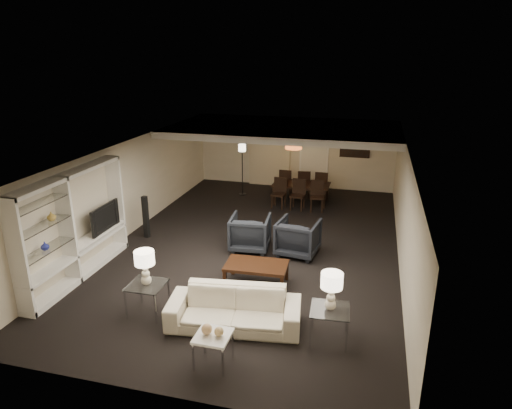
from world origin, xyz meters
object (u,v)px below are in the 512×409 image
object	(u,v)px
coffee_table	(256,274)
chair_nl	(279,194)
side_table_right	(329,325)
chair_nr	(317,196)
vase_amber	(51,216)
floor_speaker	(146,217)
pendant_light	(294,145)
floor_lamp	(242,170)
chair_fm	(304,184)
dining_table	(301,194)
chair_nm	(298,195)
table_lamp_left	(145,268)
chair_fr	(322,185)
armchair_left	(250,233)
armchair_right	(298,237)
vase_blue	(45,246)
table_lamp_right	(331,291)
sofa	(234,309)
chair_fl	(286,182)
television	(101,217)
marble_table	(213,349)
side_table_left	(148,299)

from	to	relation	value
coffee_table	chair_nl	xyz separation A→B (m)	(-0.56, 4.93, 0.24)
side_table_right	chair_nr	bearing A→B (deg)	99.23
vase_amber	floor_speaker	bearing A→B (deg)	83.10
pendant_light	chair_nl	world-z (taller)	pendant_light
side_table_right	floor_lamp	size ratio (longest dim) A/B	0.37
chair_fm	dining_table	bearing A→B (deg)	83.05
vase_amber	chair_nm	world-z (taller)	vase_amber
table_lamp_left	chair_nm	world-z (taller)	table_lamp_left
table_lamp_left	chair_fr	size ratio (longest dim) A/B	0.72
pendant_light	armchair_left	distance (m)	4.05
armchair_right	chair_fr	bearing A→B (deg)	-82.68
vase_blue	vase_amber	size ratio (longest dim) A/B	0.94
table_lamp_right	floor_speaker	xyz separation A→B (m)	(-5.16, 3.35, -0.38)
table_lamp_left	vase_amber	distance (m)	2.26
vase_amber	chair_fm	xyz separation A→B (m)	(3.87, 7.52, -1.18)
sofa	vase_blue	distance (m)	3.91
table_lamp_right	chair_fl	size ratio (longest dim) A/B	0.72
table_lamp_left	chair_nl	size ratio (longest dim) A/B	0.72
side_table_right	television	bearing A→B (deg)	161.09
pendant_light	chair_fl	bearing A→B (deg)	113.90
coffee_table	chair_fl	world-z (taller)	chair_fl
vase_blue	chair_nr	xyz separation A→B (m)	(4.47, 6.52, -0.67)
floor_speaker	chair_fl	xyz separation A→B (m)	(2.90, 4.49, -0.10)
armchair_left	chair_fl	distance (m)	4.53
armchair_right	floor_speaker	size ratio (longest dim) A/B	0.85
floor_speaker	chair_nl	bearing A→B (deg)	54.30
table_lamp_left	marble_table	distance (m)	2.13
sofa	chair_nm	xyz separation A→B (m)	(0.04, 6.53, 0.12)
chair_nl	chair_fl	size ratio (longest dim) A/B	1.00
television	chair_fr	distance (m)	7.44
sofa	dining_table	xyz separation A→B (m)	(0.04, 7.18, -0.03)
coffee_table	television	size ratio (longest dim) A/B	1.21
pendant_light	table_lamp_left	distance (m)	7.28
pendant_light	television	bearing A→B (deg)	-124.69
pendant_light	side_table_left	world-z (taller)	pendant_light
chair_nm	chair_fr	world-z (taller)	same
chair_nl	coffee_table	bearing A→B (deg)	-77.82
vase_amber	dining_table	xyz separation A→B (m)	(3.87, 6.87, -1.33)
sofa	chair_fm	bearing A→B (deg)	82.05
vase_blue	floor_speaker	distance (m)	3.41
pendant_light	chair_fm	world-z (taller)	pendant_light
television	table_lamp_right	bearing A→B (deg)	-108.91
floor_speaker	chair_fl	world-z (taller)	floor_speaker
marble_table	chair_nm	world-z (taller)	chair_nm
armchair_left	dining_table	distance (m)	3.94
pendant_light	sofa	distance (m)	7.23
armchair_right	vase_blue	world-z (taller)	vase_blue
vase_amber	chair_fr	size ratio (longest dim) A/B	0.19
armchair_right	side_table_right	xyz separation A→B (m)	(1.10, -3.30, -0.14)
side_table_left	chair_fr	xyz separation A→B (m)	(2.34, 7.83, 0.17)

